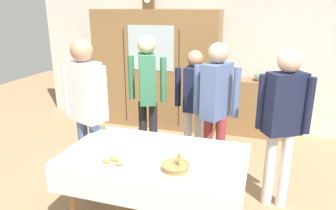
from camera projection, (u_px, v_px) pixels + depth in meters
The scene contains 19 objects.
ground_plane at pixel (162, 210), 3.30m from camera, with size 12.00×12.00×0.00m, color #997A56.
back_wall at pixel (211, 50), 5.30m from camera, with size 6.40×0.10×2.70m, color silver.
dining_table at pixel (154, 165), 2.89m from camera, with size 1.67×0.97×0.75m.
wall_cabinet at pixel (156, 70), 5.39m from camera, with size 2.18×0.46×2.01m.
mantel_clock at pixel (148, 1), 5.08m from camera, with size 0.18×0.11×0.24m.
bookshelf_low at pixel (257, 108), 5.11m from camera, with size 0.99×0.35×0.93m.
book_stack at pixel (259, 78), 4.95m from camera, with size 0.17×0.20×0.08m.
tea_cup_far_right at pixel (119, 141), 3.09m from camera, with size 0.13×0.13×0.06m.
tea_cup_back_edge at pixel (101, 147), 2.94m from camera, with size 0.13×0.13×0.06m.
tea_cup_mid_left at pixel (175, 155), 2.79m from camera, with size 0.13×0.13×0.06m.
bread_basket at pixel (176, 166), 2.58m from camera, with size 0.24×0.24×0.16m.
pastry_plate at pixel (113, 164), 2.67m from camera, with size 0.28×0.28×0.05m.
spoon_back_edge at pixel (233, 154), 2.87m from camera, with size 0.12×0.02×0.01m.
spoon_center at pixel (210, 162), 2.72m from camera, with size 0.12×0.02×0.01m.
person_behind_table_left at pixel (194, 97), 4.07m from camera, with size 0.52×0.37×1.53m.
person_near_right_end at pixel (216, 101), 3.53m from camera, with size 0.52×0.41×1.69m.
person_beside_shelf at pixel (283, 115), 3.09m from camera, with size 0.52×0.36×1.68m.
person_behind_table_right at pixel (86, 103), 3.35m from camera, with size 0.52×0.31×1.74m.
person_by_cabinet at pixel (147, 87), 4.04m from camera, with size 0.52×0.41×1.71m.
Camera 1 is at (0.90, -2.66, 2.05)m, focal length 33.35 mm.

